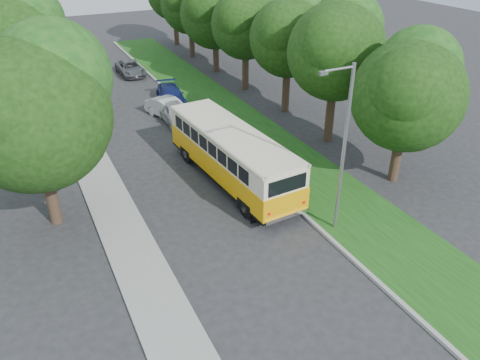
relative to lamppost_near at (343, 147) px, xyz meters
name	(u,v)px	position (x,y,z in m)	size (l,w,h in m)	color
ground	(231,225)	(-4.21, 2.50, -4.37)	(120.00, 120.00, 0.00)	#28282B
curb	(249,165)	(-0.61, 7.50, -4.29)	(0.20, 70.00, 0.15)	gray
grass_verge	(283,158)	(1.74, 7.50, -4.30)	(4.50, 70.00, 0.13)	#1A4412
sidewalk	(108,198)	(-9.01, 7.50, -4.31)	(2.20, 70.00, 0.12)	gray
treeline	(165,25)	(-1.06, 20.49, 1.56)	(24.27, 41.91, 9.46)	#332319
lamppost_near	(343,147)	(0.00, 0.00, 0.00)	(1.71, 0.16, 8.00)	gray
lamppost_far	(65,69)	(-8.91, 18.50, -0.25)	(1.71, 0.16, 7.50)	gray
warning_sign	(85,123)	(-8.71, 14.48, -2.66)	(0.56, 0.10, 2.50)	gray
vintage_bus	(232,156)	(-2.31, 6.35, -2.80)	(2.72, 10.55, 3.13)	#FFAD08
car_silver	(175,113)	(-2.27, 15.89, -3.63)	(1.74, 4.33, 1.47)	#B1B1B6
car_white	(170,109)	(-2.32, 17.05, -3.66)	(1.49, 4.29, 1.41)	silver
car_blue	(171,95)	(-1.21, 19.98, -3.70)	(1.87, 4.60, 1.33)	navy
car_grey	(130,68)	(-2.12, 28.96, -3.74)	(2.09, 4.54, 1.26)	#575B5F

